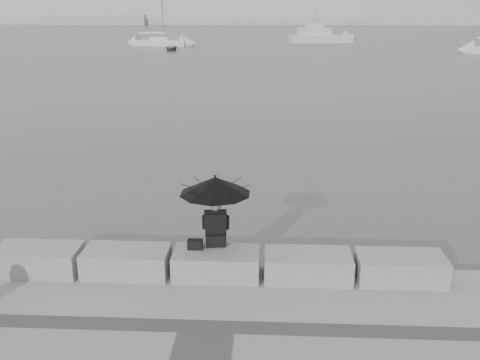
# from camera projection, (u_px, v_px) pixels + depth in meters

# --- Properties ---
(ground) EXTENTS (360.00, 360.00, 0.00)m
(ground) POSITION_uv_depth(u_px,v_px,m) (219.00, 287.00, 10.64)
(ground) COLOR #47494C
(ground) RESTS_ON ground
(stone_block_far_left) EXTENTS (1.60, 0.80, 0.50)m
(stone_block_far_left) POSITION_uv_depth(u_px,v_px,m) (38.00, 260.00, 10.15)
(stone_block_far_left) COLOR gray
(stone_block_far_left) RESTS_ON promenade
(stone_block_left) EXTENTS (1.60, 0.80, 0.50)m
(stone_block_left) POSITION_uv_depth(u_px,v_px,m) (127.00, 262.00, 10.07)
(stone_block_left) COLOR gray
(stone_block_left) RESTS_ON promenade
(stone_block_centre) EXTENTS (1.60, 0.80, 0.50)m
(stone_block_centre) POSITION_uv_depth(u_px,v_px,m) (216.00, 264.00, 9.98)
(stone_block_centre) COLOR gray
(stone_block_centre) RESTS_ON promenade
(stone_block_right) EXTENTS (1.60, 0.80, 0.50)m
(stone_block_right) POSITION_uv_depth(u_px,v_px,m) (308.00, 266.00, 9.90)
(stone_block_right) COLOR gray
(stone_block_right) RESTS_ON promenade
(stone_block_far_right) EXTENTS (1.60, 0.80, 0.50)m
(stone_block_far_right) POSITION_uv_depth(u_px,v_px,m) (400.00, 268.00, 9.82)
(stone_block_far_right) COLOR gray
(stone_block_far_right) RESTS_ON promenade
(seated_person) EXTENTS (1.34, 1.34, 1.39)m
(seated_person) POSITION_uv_depth(u_px,v_px,m) (215.00, 193.00, 9.90)
(seated_person) COLOR black
(seated_person) RESTS_ON stone_block_centre
(bag) EXTENTS (0.28, 0.16, 0.18)m
(bag) POSITION_uv_depth(u_px,v_px,m) (195.00, 244.00, 10.00)
(bag) COLOR black
(bag) RESTS_ON stone_block_centre
(distant_landmass) EXTENTS (180.00, 8.00, 2.80)m
(distant_landmass) POSITION_uv_depth(u_px,v_px,m) (237.00, 21.00, 157.43)
(distant_landmass) COLOR #AAADB0
(distant_landmass) RESTS_ON ground
(sailboat_left) EXTENTS (7.67, 3.34, 12.90)m
(sailboat_left) POSITION_uv_depth(u_px,v_px,m) (160.00, 42.00, 74.44)
(sailboat_left) COLOR silver
(sailboat_left) RESTS_ON ground
(motor_cruiser) EXTENTS (10.01, 4.80, 4.50)m
(motor_cruiser) POSITION_uv_depth(u_px,v_px,m) (320.00, 36.00, 80.95)
(motor_cruiser) COLOR silver
(motor_cruiser) RESTS_ON ground
(dinghy) EXTENTS (3.33, 1.50, 0.56)m
(dinghy) POSITION_uv_depth(u_px,v_px,m) (171.00, 48.00, 67.00)
(dinghy) COLOR slate
(dinghy) RESTS_ON ground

